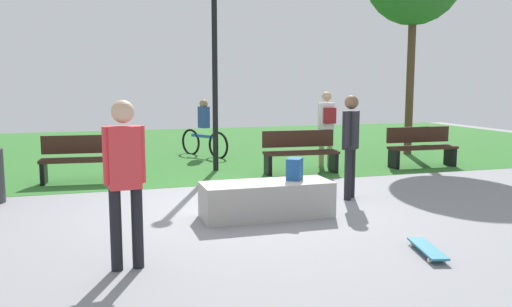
{
  "coord_description": "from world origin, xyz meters",
  "views": [
    {
      "loc": [
        -1.96,
        -7.84,
        1.95
      ],
      "look_at": [
        0.35,
        -0.19,
        0.86
      ],
      "focal_mm": 37.0,
      "sensor_mm": 36.0,
      "label": 1
    }
  ],
  "objects": [
    {
      "name": "skater_performing_trick",
      "position": [
        -1.71,
        -2.35,
        1.04
      ],
      "size": [
        0.43,
        0.23,
        1.77
      ],
      "color": "black",
      "rests_on": "ground_plane"
    },
    {
      "name": "park_bench_by_oak",
      "position": [
        2.19,
        2.61,
        0.48
      ],
      "size": [
        1.62,
        0.56,
        0.91
      ],
      "color": "#331E14",
      "rests_on": "ground_plane"
    },
    {
      "name": "park_bench_near_path",
      "position": [
        -2.24,
        2.86,
        0.48
      ],
      "size": [
        1.63,
        0.6,
        0.91
      ],
      "color": "#331E14",
      "rests_on": "ground_plane"
    },
    {
      "name": "grass_lawn",
      "position": [
        0.0,
        7.9,
        0.0
      ],
      "size": [
        26.6,
        12.21,
        0.01
      ],
      "primitive_type": "cube",
      "color": "#2D6B28",
      "rests_on": "ground_plane"
    },
    {
      "name": "park_bench_far_left",
      "position": [
        5.18,
        2.62,
        0.48
      ],
      "size": [
        1.61,
        0.51,
        0.91
      ],
      "color": "#331E14",
      "rests_on": "ground_plane"
    },
    {
      "name": "backpack_on_ledge",
      "position": [
        0.8,
        -0.66,
        0.67
      ],
      "size": [
        0.32,
        0.34,
        0.32
      ],
      "primitive_type": "cube",
      "rotation": [
        0.0,
        0.0,
        0.99
      ],
      "color": "#1E4C8C",
      "rests_on": "concrete_ledge"
    },
    {
      "name": "ground_plane",
      "position": [
        0.0,
        0.0,
        0.0
      ],
      "size": [
        28.0,
        28.0,
        0.0
      ],
      "primitive_type": "plane",
      "color": "gray"
    },
    {
      "name": "concrete_ledge",
      "position": [
        0.35,
        -0.72,
        0.26
      ],
      "size": [
        1.88,
        0.71,
        0.51
      ],
      "primitive_type": "cube",
      "color": "#A8A59E",
      "rests_on": "ground_plane"
    },
    {
      "name": "skater_watching",
      "position": [
        2.05,
        0.01,
        1.02
      ],
      "size": [
        0.36,
        0.37,
        1.73
      ],
      "color": "black",
      "rests_on": "ground_plane"
    },
    {
      "name": "pedestrian_with_backpack",
      "position": [
        3.11,
        3.32,
        1.04
      ],
      "size": [
        0.43,
        0.36,
        1.72
      ],
      "color": "tan",
      "rests_on": "ground_plane"
    },
    {
      "name": "cyclist_on_bicycle",
      "position": [
        0.71,
        5.74,
        0.63
      ],
      "size": [
        0.96,
        1.61,
        1.52
      ],
      "color": "black",
      "rests_on": "ground_plane"
    },
    {
      "name": "lamp_post",
      "position": [
        0.51,
        3.43,
        2.52
      ],
      "size": [
        0.28,
        0.28,
        4.13
      ],
      "color": "black",
      "rests_on": "ground_plane"
    },
    {
      "name": "skateboard_by_ledge",
      "position": [
        1.59,
        -2.85,
        0.06
      ],
      "size": [
        0.39,
        0.82,
        0.08
      ],
      "color": "teal",
      "rests_on": "ground_plane"
    }
  ]
}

